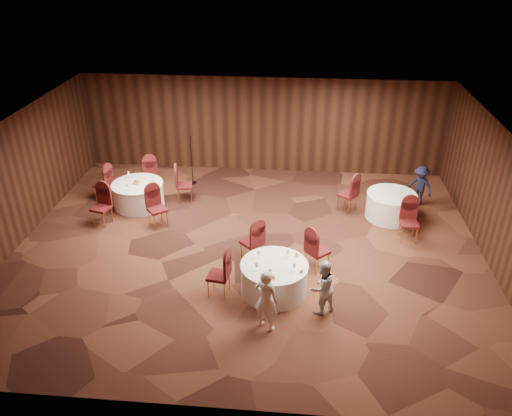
# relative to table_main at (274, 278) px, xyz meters

# --- Properties ---
(ground) EXTENTS (12.00, 12.00, 0.00)m
(ground) POSITION_rel_table_main_xyz_m (-0.78, 1.71, -0.38)
(ground) COLOR black
(ground) RESTS_ON ground
(room_shell) EXTENTS (12.00, 12.00, 12.00)m
(room_shell) POSITION_rel_table_main_xyz_m (-0.78, 1.71, 1.59)
(room_shell) COLOR silver
(room_shell) RESTS_ON ground
(table_main) EXTENTS (1.52, 1.52, 0.74)m
(table_main) POSITION_rel_table_main_xyz_m (0.00, 0.00, 0.00)
(table_main) COLOR silver
(table_main) RESTS_ON ground
(table_left) EXTENTS (1.51, 1.51, 0.74)m
(table_left) POSITION_rel_table_main_xyz_m (-4.26, 3.75, -0.00)
(table_left) COLOR silver
(table_left) RESTS_ON ground
(table_right) EXTENTS (1.40, 1.40, 0.74)m
(table_right) POSITION_rel_table_main_xyz_m (3.12, 3.72, 0.00)
(table_right) COLOR silver
(table_right) RESTS_ON ground
(chairs_main) EXTENTS (2.89, 2.10, 1.00)m
(chairs_main) POSITION_rel_table_main_xyz_m (-0.29, 0.70, 0.12)
(chairs_main) COLOR #430D12
(chairs_main) RESTS_ON ground
(chairs_left) EXTENTS (3.09, 3.03, 1.00)m
(chairs_left) POSITION_rel_table_main_xyz_m (-4.20, 3.73, 0.12)
(chairs_left) COLOR #430D12
(chairs_left) RESTS_ON ground
(chairs_right) EXTENTS (2.12, 2.16, 1.00)m
(chairs_right) POSITION_rel_table_main_xyz_m (2.67, 3.29, 0.12)
(chairs_right) COLOR #430D12
(chairs_right) RESTS_ON ground
(tabletop_main) EXTENTS (1.08, 1.05, 0.22)m
(tabletop_main) POSITION_rel_table_main_xyz_m (0.15, -0.10, 0.47)
(tabletop_main) COLOR silver
(tabletop_main) RESTS_ON table_main
(tabletop_left) EXTENTS (0.88, 0.87, 0.22)m
(tabletop_left) POSITION_rel_table_main_xyz_m (-4.26, 3.75, 0.45)
(tabletop_left) COLOR silver
(tabletop_left) RESTS_ON table_left
(tabletop_right) EXTENTS (0.08, 0.08, 0.22)m
(tabletop_right) POSITION_rel_table_main_xyz_m (3.30, 3.52, 0.52)
(tabletop_right) COLOR silver
(tabletop_right) RESTS_ON table_right
(mic_stand) EXTENTS (0.24, 0.24, 1.59)m
(mic_stand) POSITION_rel_table_main_xyz_m (-2.97, 5.44, 0.09)
(mic_stand) COLOR black
(mic_stand) RESTS_ON ground
(woman_a) EXTENTS (0.62, 0.53, 1.43)m
(woman_a) POSITION_rel_table_main_xyz_m (-0.09, -1.20, 0.34)
(woman_a) COLOR white
(woman_a) RESTS_ON ground
(woman_b) EXTENTS (0.79, 0.77, 1.29)m
(woman_b) POSITION_rel_table_main_xyz_m (1.04, -0.59, 0.27)
(woman_b) COLOR silver
(woman_b) RESTS_ON ground
(man_c) EXTENTS (0.90, 0.88, 1.24)m
(man_c) POSITION_rel_table_main_xyz_m (4.07, 4.59, 0.24)
(man_c) COLOR black
(man_c) RESTS_ON ground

